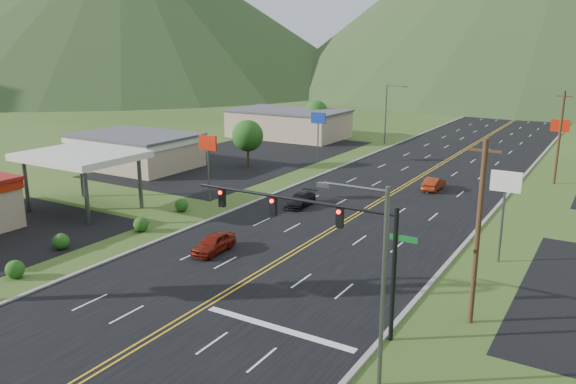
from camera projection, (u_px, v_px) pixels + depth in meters
The scene contains 18 objects.
traffic_signal at pixel (322, 227), 29.14m from camera, with size 13.10×0.43×7.00m.
streetlight_east at pixel (377, 274), 23.52m from camera, with size 3.28×0.25×9.00m.
streetlight_west at pixel (388, 110), 84.69m from camera, with size 3.28×0.25×9.00m.
gas_canopy at pixel (81, 157), 50.12m from camera, with size 10.00×8.00×5.30m.
building_west_mid at pixel (135, 149), 69.03m from camera, with size 14.40×10.40×4.10m.
building_west_far at pixel (289, 123), 91.91m from camera, with size 18.40×11.40×4.50m.
pole_sign_west_a at pixel (208, 150), 52.71m from camera, with size 2.00×0.18×6.40m.
pole_sign_west_b at pixel (318, 123), 70.95m from camera, with size 2.00×0.18×6.40m.
pole_sign_east_a at pixel (505, 191), 37.57m from camera, with size 2.00×0.18×6.40m.
pole_sign_east_b at pixel (560, 131), 64.10m from camera, with size 2.00×0.18×6.40m.
tree_west_a at pixel (248, 136), 68.44m from camera, with size 3.84×3.84×5.82m.
tree_west_b at pixel (316, 112), 93.32m from camera, with size 3.84×3.84×5.82m.
utility_pole_a at pixel (478, 232), 29.01m from camera, with size 1.60×0.28×10.00m.
utility_pole_b at pixel (559, 137), 59.69m from camera, with size 1.60×0.28×10.00m.
mountain_nw at pixel (125, 4), 211.88m from camera, with size 190.00×190.00×60.00m, color #283F1C.
car_red_near at pixel (214, 244), 40.33m from camera, with size 1.62×4.02×1.37m, color maroon.
car_dark_mid at pixel (300, 200), 52.07m from camera, with size 1.71×4.20×1.22m, color black.
car_red_far at pixel (434, 184), 58.04m from camera, with size 1.39×3.99×1.31m, color maroon.
Camera 1 is at (19.29, -10.68, 14.41)m, focal length 35.00 mm.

